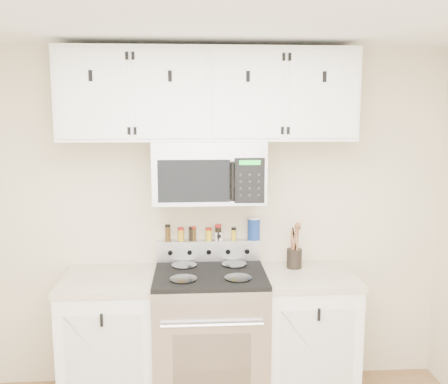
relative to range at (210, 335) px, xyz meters
name	(u,v)px	position (x,y,z in m)	size (l,w,h in m)	color
back_wall	(208,219)	(0.00, 0.32, 0.76)	(3.50, 0.01, 2.50)	beige
range	(210,335)	(0.00, 0.00, 0.00)	(0.76, 0.65, 1.10)	#B7B7BA
base_cabinet_left	(111,340)	(-0.69, 0.02, -0.03)	(0.64, 0.62, 0.92)	white
base_cabinet_right	(307,335)	(0.69, 0.02, -0.03)	(0.64, 0.62, 0.92)	white
microwave	(209,171)	(0.00, 0.13, 1.14)	(0.76, 0.44, 0.42)	#9E9EA3
upper_cabinets	(208,95)	(0.00, 0.15, 1.66)	(2.00, 0.35, 0.62)	white
utensil_crock	(294,257)	(0.61, 0.15, 0.51)	(0.11, 0.11, 0.32)	black
kitchen_timer	(219,236)	(0.08, 0.28, 0.64)	(0.05, 0.04, 0.06)	white
salt_canister	(254,228)	(0.33, 0.28, 0.70)	(0.09, 0.09, 0.17)	navy
spice_jar_0	(168,233)	(-0.30, 0.28, 0.67)	(0.04, 0.04, 0.12)	#452F10
spice_jar_1	(181,234)	(-0.20, 0.28, 0.66)	(0.05, 0.05, 0.10)	gold
spice_jar_2	(192,234)	(-0.12, 0.28, 0.67)	(0.04, 0.04, 0.10)	black
spice_jar_3	(193,234)	(-0.11, 0.28, 0.67)	(0.04, 0.04, 0.10)	#443110
spice_jar_4	(209,234)	(0.00, 0.28, 0.66)	(0.05, 0.05, 0.09)	yellow
spice_jar_5	(218,232)	(0.07, 0.28, 0.67)	(0.05, 0.05, 0.12)	black
spice_jar_6	(234,234)	(0.19, 0.28, 0.66)	(0.04, 0.04, 0.09)	yellow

